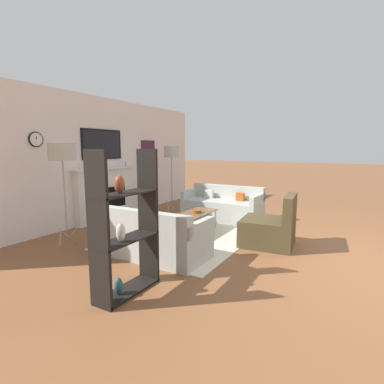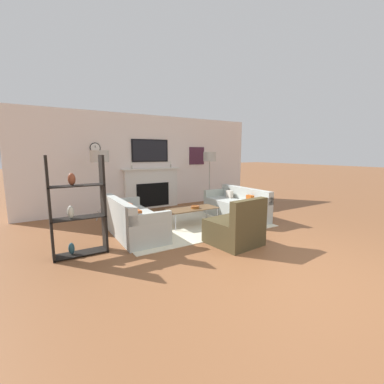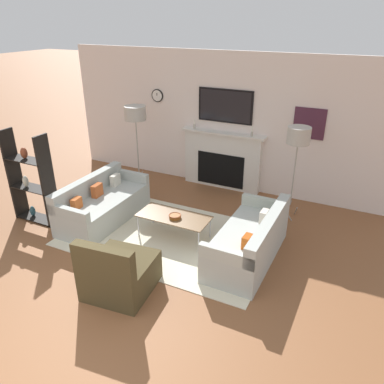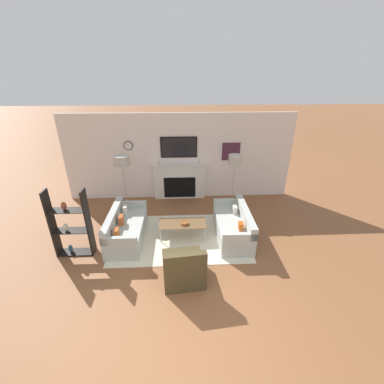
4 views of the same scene
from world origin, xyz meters
name	(u,v)px [view 4 (image 4 of 4)]	position (x,y,z in m)	size (l,w,h in m)	color
ground_plane	(182,346)	(0.00, 0.00, 0.00)	(60.00, 60.00, 0.00)	brown
fireplace_wall	(179,162)	(0.00, 5.16, 1.21)	(7.07, 0.28, 2.70)	silver
area_rug	(180,237)	(0.00, 2.84, 0.01)	(3.31, 2.12, 0.01)	beige
couch_left	(126,229)	(-1.34, 2.84, 0.28)	(0.78, 1.75, 0.75)	#B1B6AF
couch_right	(234,226)	(1.34, 2.84, 0.28)	(0.79, 1.75, 0.75)	#B1B6AF
armchair	(184,268)	(0.06, 1.40, 0.28)	(0.88, 0.91, 0.86)	#483C23
coffee_table	(182,224)	(0.06, 2.88, 0.36)	(1.16, 0.52, 0.39)	brown
decorative_bowl	(184,223)	(0.11, 2.83, 0.42)	(0.20, 0.20, 0.06)	brown
floor_lamp_left	(122,161)	(-1.59, 4.37, 1.52)	(0.43, 0.43, 1.69)	#9E998E
floor_lamp_right	(235,161)	(1.59, 4.37, 1.49)	(0.38, 0.38, 1.66)	#9E998E
shelf_unit	(70,225)	(-2.39, 2.33, 0.75)	(0.82, 0.28, 1.59)	black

